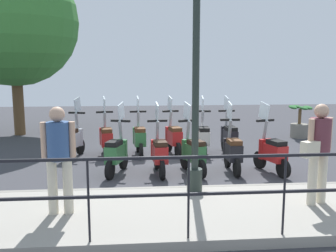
# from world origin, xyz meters

# --- Properties ---
(ground_plane) EXTENTS (28.00, 28.00, 0.00)m
(ground_plane) POSITION_xyz_m (0.00, 0.00, 0.00)
(ground_plane) COLOR #38383D
(promenade_walkway) EXTENTS (2.20, 20.00, 0.15)m
(promenade_walkway) POSITION_xyz_m (-3.15, 0.00, 0.07)
(promenade_walkway) COLOR gray
(promenade_walkway) RESTS_ON ground_plane
(fence_railing) EXTENTS (0.04, 16.03, 1.07)m
(fence_railing) POSITION_xyz_m (-4.20, 0.00, 0.89)
(fence_railing) COLOR black
(fence_railing) RESTS_ON promenade_walkway
(lamp_post_near) EXTENTS (0.26, 0.90, 3.97)m
(lamp_post_near) POSITION_xyz_m (-2.40, 0.25, 1.90)
(lamp_post_near) COLOR #232D28
(lamp_post_near) RESTS_ON promenade_walkway
(pedestrian_with_bag) EXTENTS (0.48, 0.61, 1.59)m
(pedestrian_with_bag) POSITION_xyz_m (-3.18, -1.56, 1.08)
(pedestrian_with_bag) COLOR beige
(pedestrian_with_bag) RESTS_ON promenade_walkway
(pedestrian_distant) EXTENTS (0.33, 0.49, 1.59)m
(pedestrian_distant) POSITION_xyz_m (-3.24, 2.38, 1.08)
(pedestrian_distant) COLOR beige
(pedestrian_distant) RESTS_ON promenade_walkway
(tree_large) EXTENTS (4.26, 4.26, 5.92)m
(tree_large) POSITION_xyz_m (4.46, 5.26, 3.78)
(tree_large) COLOR brown
(tree_large) RESTS_ON ground_plane
(potted_palm) EXTENTS (1.06, 0.66, 1.05)m
(potted_palm) POSITION_xyz_m (3.13, -4.09, 0.45)
(potted_palm) COLOR slate
(potted_palm) RESTS_ON ground_plane
(scooter_near_0) EXTENTS (1.20, 0.54, 1.54)m
(scooter_near_0) POSITION_xyz_m (-0.92, -1.67, 0.48)
(scooter_near_0) COLOR black
(scooter_near_0) RESTS_ON ground_plane
(scooter_near_1) EXTENTS (1.23, 0.44, 1.54)m
(scooter_near_1) POSITION_xyz_m (-0.76, -0.84, 0.48)
(scooter_near_1) COLOR black
(scooter_near_1) RESTS_ON ground_plane
(scooter_near_2) EXTENTS (1.20, 0.54, 1.54)m
(scooter_near_2) POSITION_xyz_m (-0.80, 0.04, 0.48)
(scooter_near_2) COLOR black
(scooter_near_2) RESTS_ON ground_plane
(scooter_near_3) EXTENTS (1.23, 0.44, 1.54)m
(scooter_near_3) POSITION_xyz_m (-0.78, 0.77, 0.48)
(scooter_near_3) COLOR black
(scooter_near_3) RESTS_ON ground_plane
(scooter_near_4) EXTENTS (1.20, 0.55, 1.54)m
(scooter_near_4) POSITION_xyz_m (-0.71, 1.69, 0.48)
(scooter_near_4) COLOR black
(scooter_near_4) RESTS_ON ground_plane
(scooter_far_0) EXTENTS (1.23, 0.44, 1.54)m
(scooter_far_0) POSITION_xyz_m (0.98, -1.19, 0.48)
(scooter_far_0) COLOR black
(scooter_far_0) RESTS_ON ground_plane
(scooter_far_1) EXTENTS (1.23, 0.44, 1.54)m
(scooter_far_1) POSITION_xyz_m (0.95, -0.50, 0.48)
(scooter_far_1) COLOR black
(scooter_far_1) RESTS_ON ground_plane
(scooter_far_2) EXTENTS (1.22, 0.49, 1.54)m
(scooter_far_2) POSITION_xyz_m (1.03, 0.29, 0.48)
(scooter_far_2) COLOR black
(scooter_far_2) RESTS_ON ground_plane
(scooter_far_3) EXTENTS (1.23, 0.44, 1.54)m
(scooter_far_3) POSITION_xyz_m (1.01, 1.18, 0.48)
(scooter_far_3) COLOR black
(scooter_far_3) RESTS_ON ground_plane
(scooter_far_4) EXTENTS (1.23, 0.47, 1.54)m
(scooter_far_4) POSITION_xyz_m (0.99, 2.04, 0.48)
(scooter_far_4) COLOR black
(scooter_far_4) RESTS_ON ground_plane
(scooter_far_5) EXTENTS (1.21, 0.53, 1.54)m
(scooter_far_5) POSITION_xyz_m (0.88, 2.87, 0.48)
(scooter_far_5) COLOR black
(scooter_far_5) RESTS_ON ground_plane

